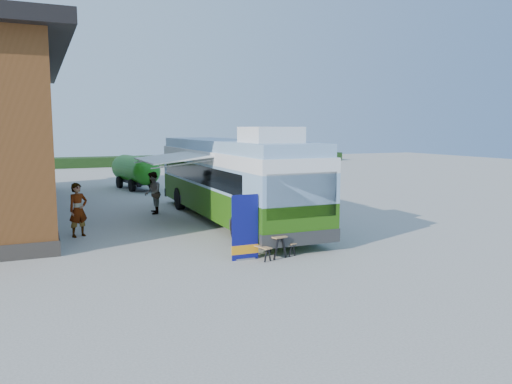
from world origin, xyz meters
name	(u,v)px	position (x,y,z in m)	size (l,w,h in m)	color
ground	(250,238)	(0.00, 0.00, 0.00)	(100.00, 100.00, 0.00)	#BCB7AD
hedge	(184,160)	(8.00, 38.00, 0.50)	(40.00, 3.00, 1.00)	#264419
bus	(231,177)	(0.57, 3.48, 1.93)	(2.90, 13.16, 4.04)	#387112
awning	(179,154)	(-1.62, 3.63, 2.95)	(2.76, 4.47, 0.53)	white
banner	(245,233)	(-1.32, -2.73, 0.82)	(0.87, 0.19, 2.01)	navy
picnic_table	(271,240)	(-0.42, -2.64, 0.52)	(1.47, 1.38, 0.70)	tan
person_a	(78,210)	(-5.70, 2.79, 1.00)	(0.73, 0.48, 2.00)	#999999
person_b	(153,193)	(-2.13, 6.66, 0.99)	(0.96, 0.75, 1.98)	#999999
slurry_tanker	(135,170)	(-1.14, 16.75, 1.26)	(2.48, 5.87, 2.19)	#228D19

